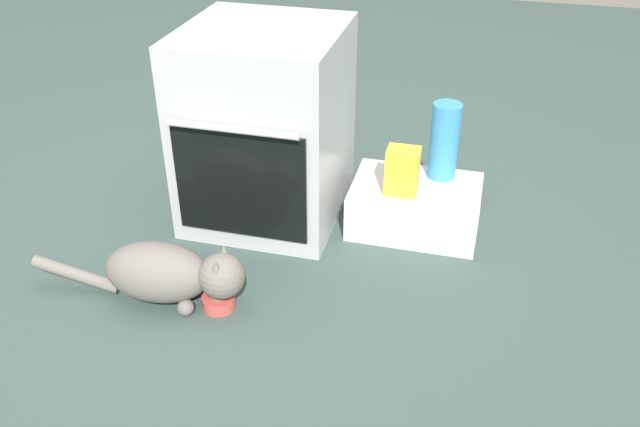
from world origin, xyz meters
TOP-DOWN VIEW (x-y plane):
  - ground at (0.00, 0.00)m, footprint 8.00×8.00m
  - oven at (0.03, 0.39)m, footprint 0.57×0.63m
  - pantry_cabinet at (0.62, 0.42)m, footprint 0.49×0.35m
  - food_bowl at (0.06, -0.23)m, footprint 0.11×0.11m
  - cat at (-0.10, -0.24)m, footprint 0.75×0.23m
  - snack_bag at (0.57, 0.36)m, footprint 0.12×0.09m
  - water_bottle at (0.70, 0.53)m, footprint 0.11×0.11m

SIDE VIEW (x-z plane):
  - ground at x=0.00m, z-range 0.00..0.00m
  - food_bowl at x=0.06m, z-range -0.01..0.06m
  - pantry_cabinet at x=0.62m, z-range 0.00..0.18m
  - cat at x=-0.10m, z-range 0.01..0.23m
  - snack_bag at x=0.57m, z-range 0.18..0.36m
  - water_bottle at x=0.70m, z-range 0.18..0.48m
  - oven at x=0.03m, z-range 0.00..0.75m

